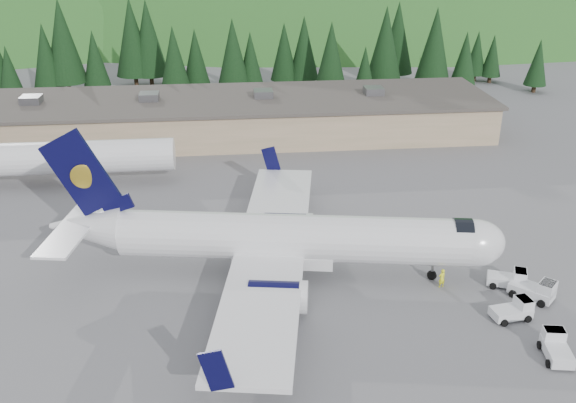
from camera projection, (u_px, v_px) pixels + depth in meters
The scene contains 11 objects.
ground at pixel (295, 275), 53.19m from camera, with size 600.00×600.00×0.00m, color #58585C.
airliner at pixel (282, 239), 51.92m from camera, with size 37.12×35.00×12.34m.
second_airliner at pixel (44, 157), 69.49m from camera, with size 27.50×11.00×10.05m.
baggage_tug_a at pixel (514, 310), 47.21m from camera, with size 3.12×2.14×1.56m.
baggage_tug_b at pixel (536, 290), 49.52m from camera, with size 3.49×3.49×1.76m.
baggage_tug_c at pixel (556, 347), 43.10m from camera, with size 2.26×3.25×1.62m.
terminal_building at pixel (226, 116), 86.19m from camera, with size 71.00×17.00×6.10m.
baggage_tug_d at pixel (510, 279), 51.22m from camera, with size 3.29×2.60×1.57m.
ramp_worker at pixel (442, 278), 51.09m from camera, with size 0.60×0.39×1.63m, color #FCFF21.
tree_line at pixel (201, 49), 105.25m from camera, with size 110.29×16.80×14.36m.
hills at pixel (362, 192), 280.34m from camera, with size 614.00×330.00×300.00m.
Camera 1 is at (-5.37, -45.82, 27.17)m, focal length 40.00 mm.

